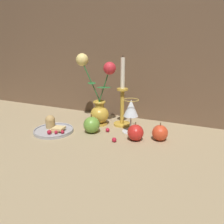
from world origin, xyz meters
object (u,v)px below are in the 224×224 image
Objects in this scene: apple_near_glass at (91,125)px; apple_beside_vase at (160,133)px; vase at (98,98)px; wine_glass at (131,110)px; candlestick at (122,102)px; plate_with_pastries at (53,128)px; apple_at_table_edge at (136,132)px.

apple_beside_vase is at bearing 8.28° from apple_near_glass.
wine_glass is (0.18, -0.03, -0.03)m from vase.
plate_with_pastries is at bearing -140.11° from candlestick.
vase is at bearing 170.74° from wine_glass.
apple_beside_vase is 0.90× the size of apple_near_glass.
candlestick is at bearing 18.02° from vase.
apple_beside_vase is 0.98× the size of apple_at_table_edge.
candlestick reaches higher than plate_with_pastries.
vase is 4.00× the size of apple_near_glass.
vase is 0.28m from apple_at_table_edge.
candlestick reaches higher than wine_glass.
apple_near_glass is (0.17, 0.06, 0.02)m from plate_with_pastries.
wine_glass is at bearing 24.44° from plate_with_pastries.
plate_with_pastries is 0.53× the size of candlestick.
apple_beside_vase reaches higher than plate_with_pastries.
plate_with_pastries is 0.35m from candlestick.
apple_at_table_edge is (0.12, -0.15, -0.09)m from candlestick.
apple_near_glass reaches higher than apple_beside_vase.
vase reaches higher than candlestick.
apple_beside_vase is at bearing 12.57° from plate_with_pastries.
wine_glass reaches higher than apple_at_table_edge.
plate_with_pastries is 0.48m from apple_beside_vase.
vase is at bearing -161.98° from candlestick.
candlestick is 0.21m from apple_at_table_edge.
apple_near_glass is at bearing -171.72° from apple_beside_vase.
apple_near_glass is at bearing -178.65° from apple_at_table_edge.
plate_with_pastries is 1.18× the size of wine_glass.
apple_at_table_edge is at bearing -25.53° from vase.
apple_near_glass is 0.21m from apple_at_table_edge.
plate_with_pastries is at bearing -160.09° from apple_near_glass.
apple_beside_vase is at bearing -12.52° from vase.
apple_at_table_edge is at bearing 9.90° from plate_with_pastries.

